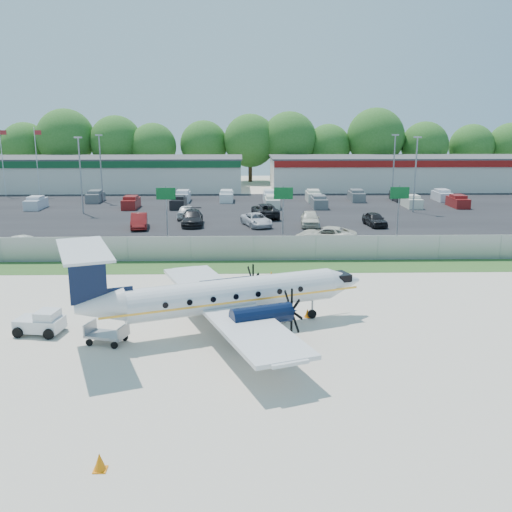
{
  "coord_description": "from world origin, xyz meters",
  "views": [
    {
      "loc": [
        -0.93,
        -30.4,
        11.04
      ],
      "look_at": [
        0.0,
        6.0,
        2.3
      ],
      "focal_mm": 40.0,
      "sensor_mm": 36.0,
      "label": 1
    }
  ],
  "objects_px": {
    "pushback_tug": "(42,323)",
    "baggage_cart_far": "(270,311)",
    "aircraft": "(227,295)",
    "baggage_cart_near": "(107,334)"
  },
  "relations": [
    {
      "from": "pushback_tug",
      "to": "baggage_cart_near",
      "type": "xyz_separation_m",
      "value": [
        3.75,
        -1.46,
        -0.12
      ]
    },
    {
      "from": "baggage_cart_near",
      "to": "aircraft",
      "type": "bearing_deg",
      "value": 15.52
    },
    {
      "from": "pushback_tug",
      "to": "baggage_cart_far",
      "type": "relative_size",
      "value": 1.14
    },
    {
      "from": "aircraft",
      "to": "pushback_tug",
      "type": "xyz_separation_m",
      "value": [
        -9.77,
        -0.21,
        -1.36
      ]
    },
    {
      "from": "pushback_tug",
      "to": "baggage_cart_near",
      "type": "bearing_deg",
      "value": -21.27
    },
    {
      "from": "pushback_tug",
      "to": "aircraft",
      "type": "bearing_deg",
      "value": 1.24
    },
    {
      "from": "baggage_cart_far",
      "to": "pushback_tug",
      "type": "bearing_deg",
      "value": -170.98
    },
    {
      "from": "baggage_cart_far",
      "to": "baggage_cart_near",
      "type": "bearing_deg",
      "value": -158.08
    },
    {
      "from": "aircraft",
      "to": "baggage_cart_far",
      "type": "relative_size",
      "value": 7.43
    },
    {
      "from": "aircraft",
      "to": "pushback_tug",
      "type": "bearing_deg",
      "value": -178.76
    }
  ]
}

